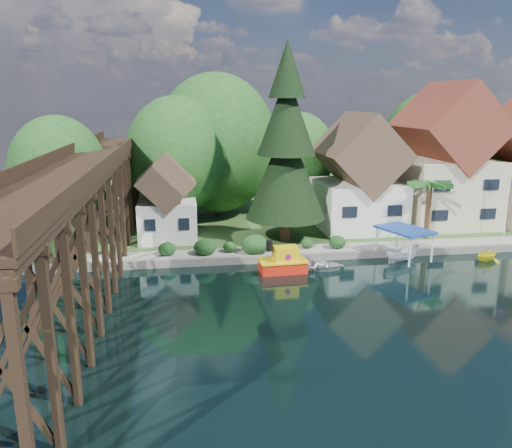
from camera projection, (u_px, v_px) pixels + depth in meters
The scene contains 17 objects.
ground at pixel (336, 298), 32.45m from camera, with size 140.00×140.00×0.00m, color black.
bank at pixel (257, 197), 65.03m from camera, with size 140.00×52.00×0.50m, color #25451B.
seawall at pixel (354, 255), 40.63m from camera, with size 60.00×0.40×0.62m, color slate.
promenade at pixel (371, 247), 42.11m from camera, with size 50.00×2.60×0.06m, color gray.
trestle_bridge at pixel (88, 209), 33.83m from camera, with size 4.12×44.18×9.30m.
house_left at pixel (358, 180), 47.58m from camera, with size 7.64×8.64×11.02m.
house_center at pixel (445, 164), 49.04m from camera, with size 8.65×9.18×13.89m.
shed at pixel (167, 202), 43.86m from camera, with size 5.09×5.40×7.85m.
bg_trees at pixel (285, 153), 51.24m from camera, with size 49.90×13.30×10.57m.
shrubs at pixel (247, 244), 40.38m from camera, with size 15.76×2.47×1.70m.
conifer at pixel (286, 148), 42.13m from camera, with size 6.86×6.86×16.89m.
palm_tree at pixel (430, 186), 43.74m from camera, with size 3.82×3.82×5.42m.
flagpole at pixel (511, 189), 44.76m from camera, with size 1.06×0.39×7.04m.
tugboat at pixel (283, 262), 37.36m from camera, with size 3.61×2.11×2.55m.
boat_white_a at pixel (319, 264), 38.06m from camera, with size 2.74×3.83×0.79m, color silver.
boat_canopy at pixel (403, 247), 39.71m from camera, with size 4.16×4.93×2.70m.
boat_yellow at pixel (487, 253), 40.12m from camera, with size 2.05×2.37×1.25m, color yellow.
Camera 1 is at (-9.63, -29.23, 12.51)m, focal length 35.00 mm.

